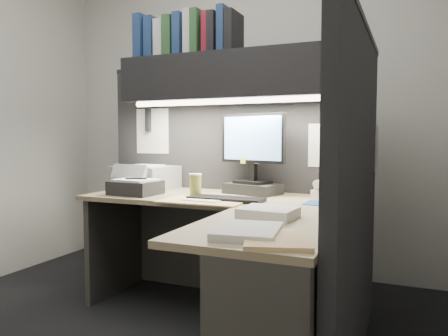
{
  "coord_description": "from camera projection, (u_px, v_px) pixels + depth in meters",
  "views": [
    {
      "loc": [
        1.22,
        -1.95,
        1.1
      ],
      "look_at": [
        0.16,
        0.51,
        0.91
      ],
      "focal_mm": 35.0,
      "sensor_mm": 36.0,
      "label": 1
    }
  ],
  "objects": [
    {
      "name": "wall_back",
      "position": [
        253.0,
        107.0,
        3.62
      ],
      "size": [
        3.5,
        0.04,
        2.7
      ],
      "primitive_type": "cube",
      "color": "beige",
      "rests_on": "floor"
    },
    {
      "name": "partition_back",
      "position": [
        231.0,
        180.0,
        3.12
      ],
      "size": [
        1.9,
        0.06,
        1.6
      ],
      "primitive_type": "cube",
      "color": "black",
      "rests_on": "floor"
    },
    {
      "name": "partition_right",
      "position": [
        356.0,
        201.0,
        2.06
      ],
      "size": [
        0.06,
        1.5,
        1.6
      ],
      "primitive_type": "cube",
      "color": "black",
      "rests_on": "floor"
    },
    {
      "name": "desk",
      "position": [
        233.0,
        272.0,
        2.14
      ],
      "size": [
        1.7,
        1.53,
        0.73
      ],
      "color": "#7B6D4E",
      "rests_on": "floor"
    },
    {
      "name": "overhead_shelf",
      "position": [
        234.0,
        77.0,
        2.87
      ],
      "size": [
        1.55,
        0.34,
        0.3
      ],
      "primitive_type": "cube",
      "color": "black",
      "rests_on": "partition_back"
    },
    {
      "name": "task_light_tube",
      "position": [
        225.0,
        101.0,
        2.76
      ],
      "size": [
        1.32,
        0.04,
        0.04
      ],
      "primitive_type": "cylinder",
      "rotation": [
        0.0,
        1.57,
        0.0
      ],
      "color": "white",
      "rests_on": "overhead_shelf"
    },
    {
      "name": "monitor",
      "position": [
        253.0,
        162.0,
        2.86
      ],
      "size": [
        0.48,
        0.3,
        0.53
      ],
      "rotation": [
        0.0,
        0.0,
        -0.28
      ],
      "color": "black",
      "rests_on": "desk"
    },
    {
      "name": "keyboard",
      "position": [
        226.0,
        199.0,
        2.56
      ],
      "size": [
        0.45,
        0.16,
        0.02
      ],
      "primitive_type": "cube",
      "rotation": [
        0.0,
        0.0,
        -0.02
      ],
      "color": "black",
      "rests_on": "desk"
    },
    {
      "name": "mousepad",
      "position": [
        324.0,
        203.0,
        2.44
      ],
      "size": [
        0.21,
        0.19,
        0.0
      ],
      "primitive_type": "cube",
      "rotation": [
        0.0,
        0.0,
        -0.03
      ],
      "color": "navy",
      "rests_on": "desk"
    },
    {
      "name": "mouse",
      "position": [
        328.0,
        199.0,
        2.45
      ],
      "size": [
        0.1,
        0.13,
        0.04
      ],
      "primitive_type": "ellipsoid",
      "rotation": [
        0.0,
        0.0,
        -0.29
      ],
      "color": "black",
      "rests_on": "mousepad"
    },
    {
      "name": "telephone",
      "position": [
        336.0,
        191.0,
        2.65
      ],
      "size": [
        0.28,
        0.28,
        0.09
      ],
      "primitive_type": "cube",
      "rotation": [
        0.0,
        0.0,
        -0.34
      ],
      "color": "#C0B393",
      "rests_on": "desk"
    },
    {
      "name": "coffee_cup",
      "position": [
        195.0,
        186.0,
        2.73
      ],
      "size": [
        0.09,
        0.09,
        0.14
      ],
      "primitive_type": "cylinder",
      "rotation": [
        0.0,
        0.0,
        0.2
      ],
      "color": "gold",
      "rests_on": "desk"
    },
    {
      "name": "printer",
      "position": [
        145.0,
        177.0,
        3.18
      ],
      "size": [
        0.44,
        0.39,
        0.16
      ],
      "primitive_type": "cube",
      "rotation": [
        0.0,
        0.0,
        -0.1
      ],
      "color": "gray",
      "rests_on": "desk"
    },
    {
      "name": "notebook_stack",
      "position": [
        136.0,
        188.0,
        2.85
      ],
      "size": [
        0.31,
        0.26,
        0.09
      ],
      "primitive_type": "cube",
      "rotation": [
        0.0,
        0.0,
        -0.05
      ],
      "color": "black",
      "rests_on": "desk"
    },
    {
      "name": "open_folder",
      "position": [
        204.0,
        201.0,
        2.54
      ],
      "size": [
        0.49,
        0.33,
        0.01
      ],
      "primitive_type": "cube",
      "rotation": [
        0.0,
        0.0,
        0.01
      ],
      "color": "#D9B27A",
      "rests_on": "desk"
    },
    {
      "name": "paper_stack_a",
      "position": [
        268.0,
        213.0,
        2.01
      ],
      "size": [
        0.26,
        0.23,
        0.05
      ],
      "primitive_type": "cube",
      "rotation": [
        0.0,
        0.0,
        -0.06
      ],
      "color": "white",
      "rests_on": "desk"
    },
    {
      "name": "paper_stack_b",
      "position": [
        248.0,
        231.0,
        1.66
      ],
      "size": [
        0.28,
        0.32,
        0.03
      ],
      "primitive_type": "cube",
      "rotation": [
        0.0,
        0.0,
        0.15
      ],
      "color": "white",
      "rests_on": "desk"
    },
    {
      "name": "manila_stack",
      "position": [
        278.0,
        239.0,
        1.55
      ],
      "size": [
        0.31,
        0.35,
        0.02
      ],
      "primitive_type": "cube",
      "rotation": [
        0.0,
        0.0,
        0.3
      ],
      "color": "#D9B27A",
      "rests_on": "desk"
    },
    {
      "name": "binder_row",
      "position": [
        187.0,
        36.0,
        2.99
      ],
      "size": [
        0.74,
        0.25,
        0.31
      ],
      "color": "navy",
      "rests_on": "overhead_shelf"
    },
    {
      "name": "pinned_papers",
      "position": [
        267.0,
        145.0,
        2.61
      ],
      "size": [
        1.76,
        1.31,
        0.51
      ],
      "color": "white",
      "rests_on": "partition_back"
    }
  ]
}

